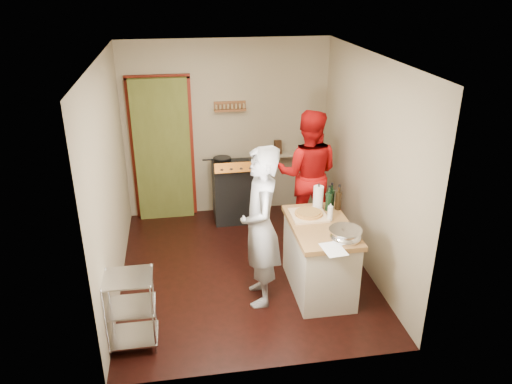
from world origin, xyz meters
The scene contains 10 objects.
floor centered at (0.00, 0.00, 0.00)m, with size 3.50×3.50×0.00m, color black.
back_wall centered at (-0.64, 1.78, 1.13)m, with size 3.00×0.44×2.60m.
left_wall centered at (-1.50, 0.00, 1.30)m, with size 0.04×3.50×2.60m, color gray.
right_wall centered at (1.50, 0.00, 1.30)m, with size 0.04×3.50×2.60m, color gray.
ceiling centered at (0.00, 0.00, 2.61)m, with size 3.00×3.50×0.02m, color white.
stove centered at (0.05, 1.42, 0.45)m, with size 0.60×0.63×1.00m.
wire_shelving centered at (-1.28, -1.20, 0.44)m, with size 0.48×0.40×0.80m.
island centered at (0.80, -0.57, 0.45)m, with size 0.68×1.27×1.16m.
person_stripe centered at (0.10, -0.64, 0.91)m, with size 0.66×0.44×1.82m, color #A6A5AA.
person_red centered at (1.00, 0.82, 0.89)m, with size 0.87×0.68×1.79m, color #B20B0C.
Camera 1 is at (-0.71, -5.31, 3.41)m, focal length 35.00 mm.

